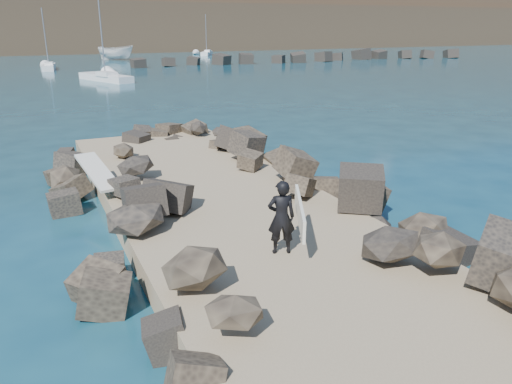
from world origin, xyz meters
The scene contains 12 objects.
ground centered at (0.00, 0.00, 0.00)m, with size 800.00×800.00×0.00m, color #0F384C.
jetty centered at (0.00, -2.00, 0.30)m, with size 6.00×26.00×0.60m, color #8C7759.
riprap_left centered at (-2.90, -1.50, 0.50)m, with size 2.60×22.00×1.00m, color black.
riprap_right centered at (2.90, -1.50, 0.50)m, with size 2.60×22.00×1.00m, color black.
breakwater_secondary centered at (35.00, 55.00, 0.60)m, with size 52.00×4.00×1.20m, color black.
surfboard_resting centered at (-3.06, 3.65, 1.04)m, with size 0.63×2.51×0.08m, color silver.
boat_imported centered at (9.25, 71.88, 1.13)m, with size 2.20×5.85×2.26m, color white.
surfer_with_board centered at (-0.05, -2.53, 1.42)m, with size 1.24×1.87×1.63m.
sailboat_c centered at (2.82, 40.72, 0.35)m, with size 4.36×7.67×9.10m.
sailboat_b centered at (-1.50, 57.06, 0.35)m, with size 1.95×6.13×7.38m.
sailboat_d centered at (26.71, 78.57, 0.35)m, with size 3.95×5.80×7.23m.
sailboat_f centered at (40.81, 95.42, 0.35)m, with size 2.52×6.00×7.19m.
Camera 1 is at (-4.73, -11.26, 5.30)m, focal length 35.00 mm.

